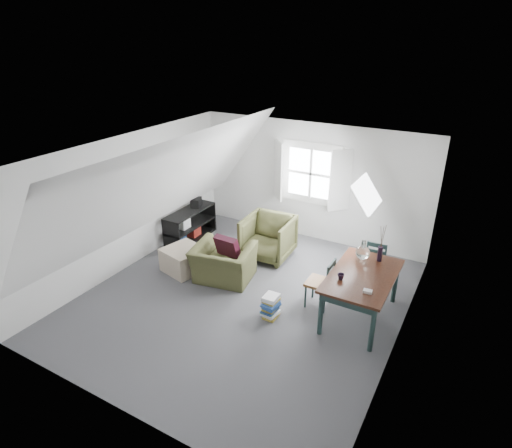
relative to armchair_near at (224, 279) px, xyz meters
The scene contains 24 objects.
floor 0.72m from the armchair_near, 27.46° to the right, with size 5.50×5.50×0.00m, color #48494D.
ceiling 2.60m from the armchair_near, 27.46° to the right, with size 5.50×5.50×0.00m, color white.
wall_back 2.80m from the armchair_near, 75.30° to the left, with size 5.00×5.00×0.00m, color silver.
wall_front 3.38m from the armchair_near, 78.35° to the right, with size 5.00×5.00×0.00m, color silver.
wall_left 2.27m from the armchair_near, 169.97° to the right, with size 5.50×5.50×0.00m, color silver.
wall_right 3.39m from the armchair_near, ahead, with size 5.50×5.50×0.00m, color silver.
slope_left 2.02m from the armchair_near, 160.17° to the right, with size 5.50×5.50×0.00m, color white.
slope_right 2.83m from the armchair_near, ahead, with size 5.50×5.50×0.00m, color white.
dormer_window 2.83m from the armchair_near, 74.85° to the left, with size 1.71×0.35×1.30m.
skylight 2.96m from the armchair_near, 23.94° to the left, with size 0.55×0.75×0.04m, color white.
armchair_near is the anchor object (origin of this frame).
armchair_far 1.19m from the armchair_near, 75.62° to the left, with size 0.91×0.94×0.85m, color #414322.
throw_pillow 0.60m from the armchair_near, 90.00° to the left, with size 0.45×0.13×0.45m, color #3A0F1E.
ottoman 0.87m from the armchair_near, behind, with size 0.67×0.67×0.45m, color tan.
dining_table 2.57m from the armchair_near, ahead, with size 0.93×1.55×0.78m.
demijohn 2.56m from the armchair_near, 13.51° to the left, with size 0.23×0.23×0.32m.
vase_twigs 2.81m from the armchair_near, 14.35° to the left, with size 0.08×0.09×0.62m.
cup 2.36m from the armchair_near, ahead, with size 0.10×0.10×0.09m, color black.
paper_box 2.81m from the armchair_near, ahead, with size 0.12×0.08×0.04m, color white.
dining_chair_far 2.77m from the armchair_near, 27.91° to the left, with size 0.39×0.39×0.84m.
dining_chair_near 1.89m from the armchair_near, ahead, with size 0.40×0.40×0.85m.
media_shelf 1.86m from the armchair_near, 147.00° to the left, with size 0.44×1.31×0.67m.
electronics_box 2.15m from the armchair_near, 139.95° to the left, with size 0.19×0.26×0.21m, color black.
magazine_stack 1.40m from the armchair_near, 24.37° to the right, with size 0.28×0.33×0.38m.
Camera 1 is at (3.17, -5.22, 4.15)m, focal length 30.00 mm.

